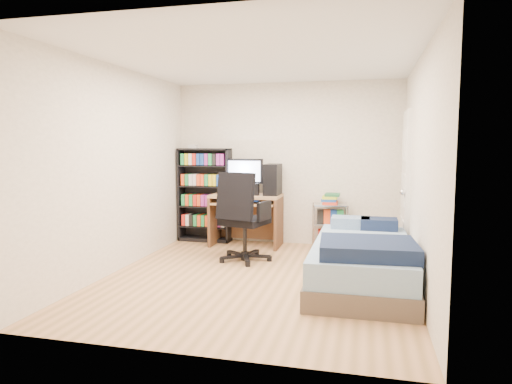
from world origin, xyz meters
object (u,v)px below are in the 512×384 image
(media_shelf, at_px, (205,194))
(bed, at_px, (363,261))
(office_chair, at_px, (243,233))
(computer_desk, at_px, (254,199))

(media_shelf, height_order, bed, media_shelf)
(media_shelf, xyz_separation_m, office_chair, (0.93, -1.10, -0.38))
(media_shelf, height_order, office_chair, media_shelf)
(computer_desk, bearing_deg, bed, -45.02)
(bed, bearing_deg, computer_desk, 134.98)
(computer_desk, xyz_separation_m, bed, (1.66, -1.66, -0.45))
(media_shelf, bearing_deg, bed, -35.48)
(computer_desk, distance_m, bed, 2.38)
(computer_desk, xyz_separation_m, office_chair, (0.09, -0.97, -0.34))
(media_shelf, relative_size, bed, 0.72)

